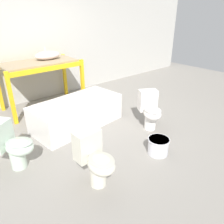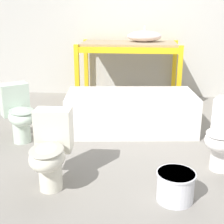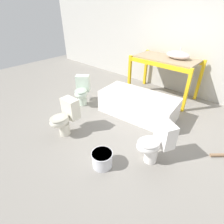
{
  "view_description": "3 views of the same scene",
  "coord_description": "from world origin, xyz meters",
  "px_view_note": "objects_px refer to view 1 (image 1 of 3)",
  "views": [
    {
      "loc": [
        -2.1,
        -3.1,
        2.04
      ],
      "look_at": [
        -0.15,
        -0.83,
        0.63
      ],
      "focal_mm": 35.0,
      "sensor_mm": 36.0,
      "label": 1
    },
    {
      "loc": [
        -0.03,
        -3.78,
        1.56
      ],
      "look_at": [
        -0.33,
        -0.68,
        0.53
      ],
      "focal_mm": 50.0,
      "sensor_mm": 36.0,
      "label": 2
    },
    {
      "loc": [
        1.68,
        -2.75,
        2.21
      ],
      "look_at": [
        -0.15,
        -0.7,
        0.49
      ],
      "focal_mm": 28.0,
      "sensor_mm": 36.0,
      "label": 3
    }
  ],
  "objects_px": {
    "sink_basin": "(47,55)",
    "toilet_extra": "(150,110)",
    "toilet_near": "(12,144)",
    "bathtub_main": "(77,111)",
    "bucket_white": "(158,146)",
    "toilet_far": "(95,158)"
  },
  "relations": [
    {
      "from": "toilet_near",
      "to": "bucket_white",
      "type": "xyz_separation_m",
      "value": [
        1.79,
        -1.12,
        -0.23
      ]
    },
    {
      "from": "toilet_near",
      "to": "toilet_far",
      "type": "bearing_deg",
      "value": -92.93
    },
    {
      "from": "toilet_far",
      "to": "bucket_white",
      "type": "xyz_separation_m",
      "value": [
        1.11,
        -0.13,
        -0.23
      ]
    },
    {
      "from": "toilet_extra",
      "to": "bucket_white",
      "type": "bearing_deg",
      "value": -101.04
    },
    {
      "from": "sink_basin",
      "to": "toilet_near",
      "type": "xyz_separation_m",
      "value": [
        -1.5,
        -1.83,
        -0.76
      ]
    },
    {
      "from": "toilet_extra",
      "to": "bucket_white",
      "type": "xyz_separation_m",
      "value": [
        -0.54,
        -0.64,
        -0.23
      ]
    },
    {
      "from": "toilet_near",
      "to": "toilet_extra",
      "type": "height_order",
      "value": "same"
    },
    {
      "from": "toilet_far",
      "to": "toilet_extra",
      "type": "xyz_separation_m",
      "value": [
        1.65,
        0.51,
        0.0
      ]
    },
    {
      "from": "toilet_far",
      "to": "bucket_white",
      "type": "distance_m",
      "value": 1.14
    },
    {
      "from": "toilet_extra",
      "to": "toilet_far",
      "type": "bearing_deg",
      "value": -133.76
    },
    {
      "from": "bathtub_main",
      "to": "toilet_far",
      "type": "xyz_separation_m",
      "value": [
        -0.66,
        -1.48,
        0.07
      ]
    },
    {
      "from": "sink_basin",
      "to": "toilet_near",
      "type": "bearing_deg",
      "value": -129.4
    },
    {
      "from": "bathtub_main",
      "to": "toilet_extra",
      "type": "bearing_deg",
      "value": -50.22
    },
    {
      "from": "sink_basin",
      "to": "toilet_extra",
      "type": "relative_size",
      "value": 0.81
    },
    {
      "from": "toilet_near",
      "to": "toilet_extra",
      "type": "relative_size",
      "value": 1.0
    },
    {
      "from": "toilet_far",
      "to": "toilet_extra",
      "type": "distance_m",
      "value": 1.73
    },
    {
      "from": "bathtub_main",
      "to": "toilet_near",
      "type": "bearing_deg",
      "value": -166.12
    },
    {
      "from": "bathtub_main",
      "to": "toilet_extra",
      "type": "height_order",
      "value": "toilet_extra"
    },
    {
      "from": "toilet_near",
      "to": "toilet_far",
      "type": "xyz_separation_m",
      "value": [
        0.68,
        -0.99,
        0.0
      ]
    },
    {
      "from": "toilet_near",
      "to": "bucket_white",
      "type": "bearing_deg",
      "value": -69.44
    },
    {
      "from": "bucket_white",
      "to": "toilet_extra",
      "type": "bearing_deg",
      "value": 50.06
    },
    {
      "from": "toilet_extra",
      "to": "bucket_white",
      "type": "distance_m",
      "value": 0.87
    }
  ]
}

